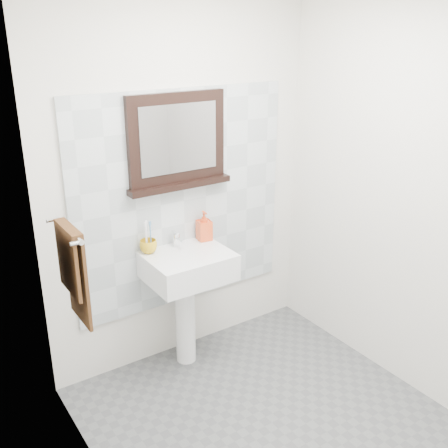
# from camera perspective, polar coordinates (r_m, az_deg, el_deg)

# --- Properties ---
(floor) EXTENTS (2.00, 2.20, 0.01)m
(floor) POSITION_cam_1_polar(r_m,az_deg,el_deg) (3.40, 5.93, -21.28)
(floor) COLOR #56595B
(floor) RESTS_ON ground
(back_wall) EXTENTS (2.00, 0.01, 2.50)m
(back_wall) POSITION_cam_1_polar(r_m,az_deg,el_deg) (3.58, -4.61, 4.17)
(back_wall) COLOR silver
(back_wall) RESTS_ON ground
(left_wall) EXTENTS (0.01, 2.20, 2.50)m
(left_wall) POSITION_cam_1_polar(r_m,az_deg,el_deg) (2.25, -12.99, -6.66)
(left_wall) COLOR silver
(left_wall) RESTS_ON ground
(right_wall) EXTENTS (0.01, 2.20, 2.50)m
(right_wall) POSITION_cam_1_polar(r_m,az_deg,el_deg) (3.43, 19.73, 2.24)
(right_wall) COLOR silver
(right_wall) RESTS_ON ground
(splashback) EXTENTS (1.60, 0.02, 1.50)m
(splashback) POSITION_cam_1_polar(r_m,az_deg,el_deg) (3.60, -4.47, 2.60)
(splashback) COLOR silver
(splashback) RESTS_ON back_wall
(pedestal_sink) EXTENTS (0.55, 0.44, 0.96)m
(pedestal_sink) POSITION_cam_1_polar(r_m,az_deg,el_deg) (3.56, -4.01, -5.87)
(pedestal_sink) COLOR white
(pedestal_sink) RESTS_ON ground
(toothbrush_cup) EXTENTS (0.12, 0.12, 0.09)m
(toothbrush_cup) POSITION_cam_1_polar(r_m,az_deg,el_deg) (3.49, -8.23, -2.43)
(toothbrush_cup) COLOR gold
(toothbrush_cup) RESTS_ON pedestal_sink
(toothbrushes) EXTENTS (0.05, 0.04, 0.21)m
(toothbrushes) POSITION_cam_1_polar(r_m,az_deg,el_deg) (3.46, -8.30, -1.25)
(toothbrushes) COLOR white
(toothbrushes) RESTS_ON toothbrush_cup
(soap_dispenser) EXTENTS (0.11, 0.11, 0.21)m
(soap_dispenser) POSITION_cam_1_polar(r_m,az_deg,el_deg) (3.65, -2.18, -0.19)
(soap_dispenser) COLOR red
(soap_dispenser) RESTS_ON pedestal_sink
(framed_mirror) EXTENTS (0.73, 0.11, 0.62)m
(framed_mirror) POSITION_cam_1_polar(r_m,az_deg,el_deg) (3.45, -5.12, 8.76)
(framed_mirror) COLOR black
(framed_mirror) RESTS_ON back_wall
(towel_bar) EXTENTS (0.07, 0.40, 0.03)m
(towel_bar) POSITION_cam_1_polar(r_m,az_deg,el_deg) (2.78, -16.66, -0.65)
(towel_bar) COLOR silver
(towel_bar) RESTS_ON left_wall
(hand_towel) EXTENTS (0.06, 0.30, 0.55)m
(hand_towel) POSITION_cam_1_polar(r_m,az_deg,el_deg) (2.86, -16.09, -4.55)
(hand_towel) COLOR #351F0E
(hand_towel) RESTS_ON towel_bar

